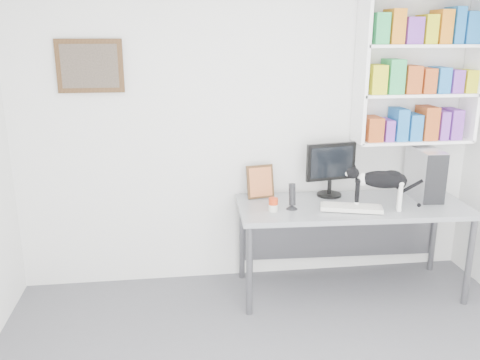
% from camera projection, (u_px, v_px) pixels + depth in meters
% --- Properties ---
extents(room, '(4.01, 4.01, 2.70)m').
position_uv_depth(room, '(314.00, 205.00, 2.46)').
color(room, '#515256').
rests_on(room, ground).
extents(bookshelf, '(1.03, 0.28, 1.24)m').
position_uv_depth(bookshelf, '(419.00, 70.00, 4.26)').
color(bookshelf, white).
rests_on(bookshelf, room).
extents(wall_art, '(0.52, 0.04, 0.42)m').
position_uv_depth(wall_art, '(90.00, 66.00, 4.02)').
color(wall_art, '#4E3219').
rests_on(wall_art, room).
extents(desk, '(1.92, 0.82, 0.79)m').
position_uv_depth(desk, '(350.00, 248.00, 4.31)').
color(desk, gray).
rests_on(desk, room).
extents(monitor, '(0.48, 0.29, 0.48)m').
position_uv_depth(monitor, '(330.00, 169.00, 4.36)').
color(monitor, black).
rests_on(monitor, desk).
extents(keyboard, '(0.52, 0.32, 0.04)m').
position_uv_depth(keyboard, '(351.00, 208.00, 4.06)').
color(keyboard, beige).
rests_on(keyboard, desk).
extents(pc_tower, '(0.21, 0.44, 0.43)m').
position_uv_depth(pc_tower, '(425.00, 173.00, 4.32)').
color(pc_tower, silver).
rests_on(pc_tower, desk).
extents(speaker, '(0.10, 0.10, 0.22)m').
position_uv_depth(speaker, '(292.00, 196.00, 4.06)').
color(speaker, black).
rests_on(speaker, desk).
extents(leaning_print, '(0.25, 0.14, 0.29)m').
position_uv_depth(leaning_print, '(260.00, 181.00, 4.34)').
color(leaning_print, '#4E3219').
rests_on(leaning_print, desk).
extents(soup_can, '(0.09, 0.09, 0.11)m').
position_uv_depth(soup_can, '(273.00, 205.00, 4.02)').
color(soup_can, red).
rests_on(soup_can, desk).
extents(cat, '(0.55, 0.32, 0.33)m').
position_uv_depth(cat, '(380.00, 189.00, 4.05)').
color(cat, black).
rests_on(cat, desk).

